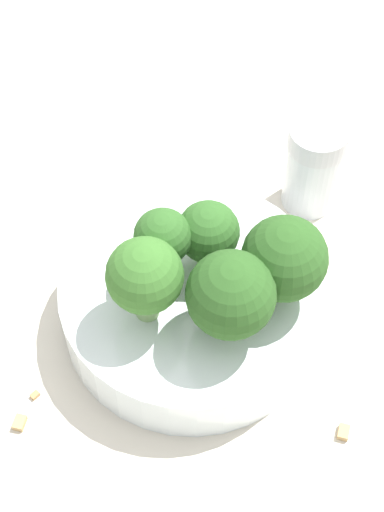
# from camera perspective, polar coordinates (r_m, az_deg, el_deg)

# --- Properties ---
(ground_plane) EXTENTS (3.00, 3.00, 0.00)m
(ground_plane) POSITION_cam_1_polar(r_m,az_deg,el_deg) (0.53, -0.00, -4.14)
(ground_plane) COLOR beige
(bowl) EXTENTS (0.16, 0.16, 0.04)m
(bowl) POSITION_cam_1_polar(r_m,az_deg,el_deg) (0.52, -0.00, -3.09)
(bowl) COLOR silver
(bowl) RESTS_ON ground_plane
(broccoli_floret_0) EXTENTS (0.05, 0.05, 0.06)m
(broccoli_floret_0) POSITION_cam_1_polar(r_m,az_deg,el_deg) (0.46, 2.40, -2.78)
(broccoli_floret_0) COLOR #84AD66
(broccoli_floret_0) RESTS_ON bowl
(broccoli_floret_1) EXTENTS (0.05, 0.05, 0.06)m
(broccoli_floret_1) POSITION_cam_1_polar(r_m,az_deg,el_deg) (0.47, 6.17, -0.23)
(broccoli_floret_1) COLOR #84AD66
(broccoli_floret_1) RESTS_ON bowl
(broccoli_floret_2) EXTENTS (0.04, 0.04, 0.05)m
(broccoli_floret_2) POSITION_cam_1_polar(r_m,az_deg,el_deg) (0.49, 1.09, 1.54)
(broccoli_floret_2) COLOR #8EB770
(broccoli_floret_2) RESTS_ON bowl
(broccoli_floret_3) EXTENTS (0.03, 0.03, 0.05)m
(broccoli_floret_3) POSITION_cam_1_polar(r_m,az_deg,el_deg) (0.48, -1.96, 0.99)
(broccoli_floret_3) COLOR #8EB770
(broccoli_floret_3) RESTS_ON bowl
(broccoli_floret_4) EXTENTS (0.04, 0.04, 0.06)m
(broccoli_floret_4) POSITION_cam_1_polar(r_m,az_deg,el_deg) (0.46, -3.37, -1.17)
(broccoli_floret_4) COLOR #84AD66
(broccoli_floret_4) RESTS_ON bowl
(pepper_shaker) EXTENTS (0.04, 0.04, 0.07)m
(pepper_shaker) POSITION_cam_1_polar(r_m,az_deg,el_deg) (0.56, 8.10, 5.99)
(pepper_shaker) COLOR silver
(pepper_shaker) RESTS_ON ground_plane
(almond_crumb_0) EXTENTS (0.00, 0.01, 0.01)m
(almond_crumb_0) POSITION_cam_1_polar(r_m,az_deg,el_deg) (0.51, -10.45, -9.05)
(almond_crumb_0) COLOR #AD7F4C
(almond_crumb_0) RESTS_ON ground_plane
(almond_crumb_1) EXTENTS (0.01, 0.01, 0.01)m
(almond_crumb_1) POSITION_cam_1_polar(r_m,az_deg,el_deg) (0.51, -11.68, -10.39)
(almond_crumb_1) COLOR tan
(almond_crumb_1) RESTS_ON ground_plane
(almond_crumb_2) EXTENTS (0.01, 0.01, 0.01)m
(almond_crumb_2) POSITION_cam_1_polar(r_m,az_deg,el_deg) (0.50, 10.10, -11.39)
(almond_crumb_2) COLOR tan
(almond_crumb_2) RESTS_ON ground_plane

